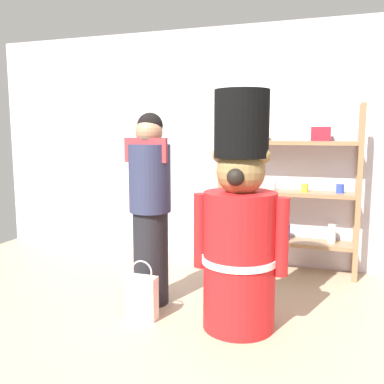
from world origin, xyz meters
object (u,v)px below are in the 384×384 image
Objects in this scene: teddy_bear_guard at (240,228)px; person_shopper at (150,206)px; shopping_bag at (142,297)px; merchandise_shelf at (288,189)px.

person_shopper is at bearing 165.61° from teddy_bear_guard.
person_shopper is at bearing 102.01° from shopping_bag.
teddy_bear_guard reaches higher than person_shopper.
teddy_bear_guard is 3.69× the size of shopping_bag.
shopping_bag is (-0.75, -0.11, -0.58)m from teddy_bear_guard.
teddy_bear_guard is at bearing -14.39° from person_shopper.
merchandise_shelf is at bearing 51.56° from person_shopper.
merchandise_shelf is 1.97m from shopping_bag.
shopping_bag is (0.07, -0.32, -0.66)m from person_shopper.
person_shopper is (-0.82, 0.21, 0.08)m from teddy_bear_guard.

